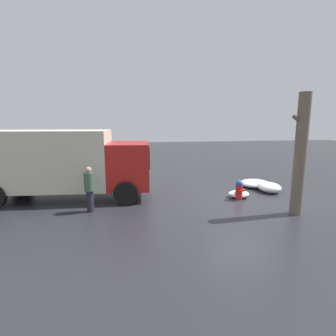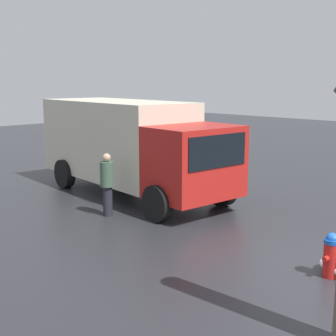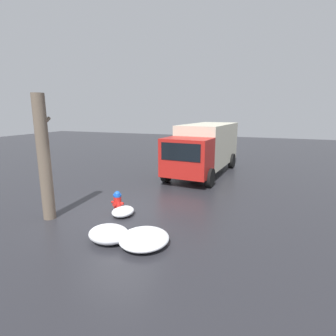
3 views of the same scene
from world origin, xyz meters
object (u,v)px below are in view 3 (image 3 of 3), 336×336
delivery_truck (205,146)px  pedestrian (165,160)px  tree_trunk (44,158)px  fire_hydrant (117,202)px

delivery_truck → pedestrian: size_ratio=4.48×
delivery_truck → pedestrian: bearing=40.8°
tree_trunk → pedestrian: (6.88, -1.39, -1.15)m
tree_trunk → pedestrian: size_ratio=2.53×
fire_hydrant → pedestrian: (5.70, 0.49, 0.46)m
fire_hydrant → delivery_truck: bearing=170.9°
fire_hydrant → delivery_truck: 7.31m
fire_hydrant → tree_trunk: tree_trunk is taller
fire_hydrant → tree_trunk: bearing=-55.8°
tree_trunk → delivery_truck: (8.27, -3.28, -0.49)m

